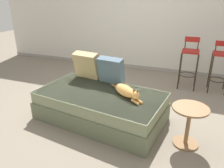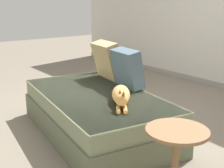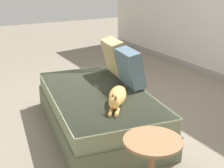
{
  "view_description": "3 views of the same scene",
  "coord_description": "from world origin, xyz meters",
  "px_view_note": "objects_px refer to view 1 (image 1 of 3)",
  "views": [
    {
      "loc": [
        1.2,
        -3.09,
        1.79
      ],
      "look_at": [
        0.15,
        -0.3,
        0.56
      ],
      "focal_mm": 35.0,
      "sensor_mm": 36.0,
      "label": 1
    },
    {
      "loc": [
        2.58,
        -2.14,
        1.4
      ],
      "look_at": [
        0.15,
        -0.3,
        0.56
      ],
      "focal_mm": 50.0,
      "sensor_mm": 36.0,
      "label": 2
    },
    {
      "loc": [
        2.87,
        -1.83,
        1.68
      ],
      "look_at": [
        0.15,
        -0.3,
        0.56
      ],
      "focal_mm": 50.0,
      "sensor_mm": 36.0,
      "label": 3
    }
  ],
  "objects_px": {
    "throw_pillow_middle": "(111,70)",
    "bar_stool_near_window": "(190,59)",
    "bar_stool_by_doorway": "(221,62)",
    "side_table": "(189,121)",
    "couch": "(100,106)",
    "throw_pillow_corner": "(87,65)",
    "cat": "(126,91)"
  },
  "relations": [
    {
      "from": "couch",
      "to": "throw_pillow_corner",
      "type": "relative_size",
      "value": 4.27
    },
    {
      "from": "throw_pillow_corner",
      "to": "side_table",
      "type": "relative_size",
      "value": 0.88
    },
    {
      "from": "throw_pillow_middle",
      "to": "bar_stool_by_doorway",
      "type": "relative_size",
      "value": 0.45
    },
    {
      "from": "throw_pillow_middle",
      "to": "bar_stool_near_window",
      "type": "distance_m",
      "value": 1.78
    },
    {
      "from": "throw_pillow_corner",
      "to": "throw_pillow_middle",
      "type": "xyz_separation_m",
      "value": [
        0.46,
        -0.07,
        -0.01
      ]
    },
    {
      "from": "couch",
      "to": "throw_pillow_corner",
      "type": "bearing_deg",
      "value": 132.83
    },
    {
      "from": "throw_pillow_corner",
      "to": "throw_pillow_middle",
      "type": "distance_m",
      "value": 0.47
    },
    {
      "from": "bar_stool_by_doorway",
      "to": "throw_pillow_corner",
      "type": "bearing_deg",
      "value": -149.4
    },
    {
      "from": "couch",
      "to": "throw_pillow_corner",
      "type": "xyz_separation_m",
      "value": [
        -0.45,
        0.48,
        0.45
      ]
    },
    {
      "from": "side_table",
      "to": "cat",
      "type": "bearing_deg",
      "value": 166.54
    },
    {
      "from": "throw_pillow_middle",
      "to": "bar_stool_by_doorway",
      "type": "xyz_separation_m",
      "value": [
        1.72,
        1.36,
        -0.07
      ]
    },
    {
      "from": "bar_stool_by_doorway",
      "to": "couch",
      "type": "bearing_deg",
      "value": -134.3
    },
    {
      "from": "bar_stool_near_window",
      "to": "bar_stool_by_doorway",
      "type": "bearing_deg",
      "value": -0.02
    },
    {
      "from": "cat",
      "to": "couch",
      "type": "bearing_deg",
      "value": -176.59
    },
    {
      "from": "throw_pillow_corner",
      "to": "side_table",
      "type": "bearing_deg",
      "value": -21.3
    },
    {
      "from": "throw_pillow_middle",
      "to": "bar_stool_near_window",
      "type": "height_order",
      "value": "bar_stool_near_window"
    },
    {
      "from": "couch",
      "to": "throw_pillow_middle",
      "type": "xyz_separation_m",
      "value": [
        0.01,
        0.42,
        0.43
      ]
    },
    {
      "from": "cat",
      "to": "side_table",
      "type": "height_order",
      "value": "cat"
    },
    {
      "from": "side_table",
      "to": "couch",
      "type": "bearing_deg",
      "value": 171.64
    },
    {
      "from": "cat",
      "to": "bar_stool_near_window",
      "type": "xyz_separation_m",
      "value": [
        0.77,
        1.75,
        0.08
      ]
    },
    {
      "from": "cat",
      "to": "bar_stool_by_doorway",
      "type": "height_order",
      "value": "bar_stool_by_doorway"
    },
    {
      "from": "side_table",
      "to": "throw_pillow_corner",
      "type": "bearing_deg",
      "value": 158.7
    },
    {
      "from": "cat",
      "to": "bar_stool_by_doorway",
      "type": "bearing_deg",
      "value": 52.61
    },
    {
      "from": "throw_pillow_corner",
      "to": "side_table",
      "type": "height_order",
      "value": "throw_pillow_corner"
    },
    {
      "from": "throw_pillow_middle",
      "to": "cat",
      "type": "xyz_separation_m",
      "value": [
        0.38,
        -0.39,
        -0.14
      ]
    },
    {
      "from": "couch",
      "to": "cat",
      "type": "height_order",
      "value": "cat"
    },
    {
      "from": "bar_stool_near_window",
      "to": "side_table",
      "type": "relative_size",
      "value": 1.92
    },
    {
      "from": "throw_pillow_middle",
      "to": "cat",
      "type": "relative_size",
      "value": 0.72
    },
    {
      "from": "bar_stool_by_doorway",
      "to": "cat",
      "type": "bearing_deg",
      "value": -127.39
    },
    {
      "from": "bar_stool_by_doorway",
      "to": "side_table",
      "type": "distance_m",
      "value": 2.03
    },
    {
      "from": "throw_pillow_corner",
      "to": "throw_pillow_middle",
      "type": "height_order",
      "value": "throw_pillow_corner"
    },
    {
      "from": "throw_pillow_middle",
      "to": "side_table",
      "type": "bearing_deg",
      "value": -25.61
    }
  ]
}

